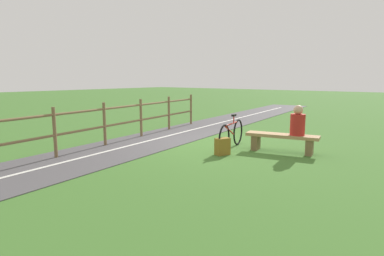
% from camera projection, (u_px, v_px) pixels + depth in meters
% --- Properties ---
extents(ground_plane, '(80.00, 80.00, 0.00)m').
position_uv_depth(ground_plane, '(211.00, 143.00, 9.29)').
color(ground_plane, '#3D6B28').
extents(paved_path, '(5.95, 36.05, 0.02)m').
position_uv_depth(paved_path, '(55.00, 165.00, 6.99)').
color(paved_path, '#4C494C').
rests_on(paved_path, ground_plane).
extents(path_centre_line, '(3.36, 31.84, 0.00)m').
position_uv_depth(path_centre_line, '(55.00, 164.00, 6.99)').
color(path_centre_line, silver).
rests_on(path_centre_line, paved_path).
extents(bench, '(1.83, 0.76, 0.46)m').
position_uv_depth(bench, '(282.00, 140.00, 8.18)').
color(bench, '#A88456').
rests_on(bench, ground_plane).
extents(person_seated, '(0.42, 0.42, 0.74)m').
position_uv_depth(person_seated, '(298.00, 122.00, 7.95)').
color(person_seated, '#B2231E').
rests_on(person_seated, bench).
extents(bicycle, '(0.42, 1.79, 0.90)m').
position_uv_depth(bicycle, '(231.00, 134.00, 8.57)').
color(bicycle, black).
rests_on(bicycle, ground_plane).
extents(backpack, '(0.33, 0.40, 0.41)m').
position_uv_depth(backpack, '(222.00, 147.00, 7.91)').
color(backpack, olive).
rests_on(backpack, ground_plane).
extents(fence_roadside, '(1.98, 12.72, 1.20)m').
position_uv_depth(fence_roadside, '(54.00, 128.00, 7.52)').
color(fence_roadside, brown).
rests_on(fence_roadside, ground_plane).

